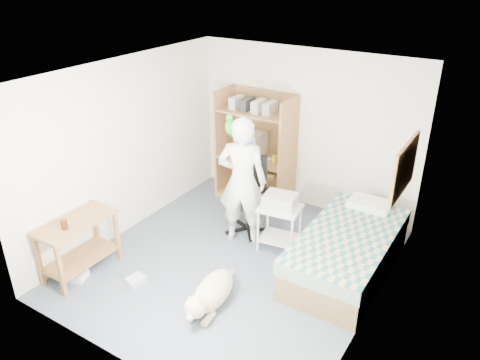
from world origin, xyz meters
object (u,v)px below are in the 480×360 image
at_px(side_desk, 78,238).
at_px(printer_cart, 280,221).
at_px(computer_hutch, 256,152).
at_px(person, 242,182).
at_px(bed, 347,251).
at_px(dog, 211,293).
at_px(office_chair, 249,205).

relative_size(side_desk, printer_cart, 1.53).
relative_size(computer_hutch, person, 0.98).
relative_size(bed, printer_cart, 3.10).
bearing_deg(printer_cart, person, -179.25).
xyz_separation_m(person, printer_cart, (0.54, 0.08, -0.48)).
bearing_deg(side_desk, printer_cart, 43.99).
bearing_deg(dog, computer_hutch, 102.01).
bearing_deg(bed, computer_hutch, 150.71).
distance_m(office_chair, person, 0.61).
height_order(computer_hutch, person, person).
distance_m(side_desk, printer_cart, 2.61).
height_order(bed, printer_cart, bed).
relative_size(office_chair, dog, 0.99).
bearing_deg(dog, side_desk, -176.81).
bearing_deg(office_chair, printer_cart, -39.22).
xyz_separation_m(computer_hutch, side_desk, (-0.85, -2.94, -0.33)).
height_order(person, printer_cart, person).
xyz_separation_m(computer_hutch, dog, (0.93, -2.60, -0.64)).
distance_m(bed, dog, 1.82).
height_order(computer_hutch, printer_cart, computer_hutch).
bearing_deg(office_chair, dog, -92.36).
height_order(side_desk, office_chair, office_chair).
xyz_separation_m(office_chair, printer_cart, (0.61, -0.22, 0.04)).
xyz_separation_m(person, dog, (0.44, -1.39, -0.74)).
relative_size(bed, office_chair, 1.83).
height_order(computer_hutch, side_desk, computer_hutch).
relative_size(office_chair, person, 0.60).
xyz_separation_m(bed, dog, (-1.07, -1.47, -0.11)).
height_order(office_chair, person, person).
relative_size(dog, printer_cart, 1.70).
height_order(person, dog, person).
bearing_deg(person, dog, 88.51).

